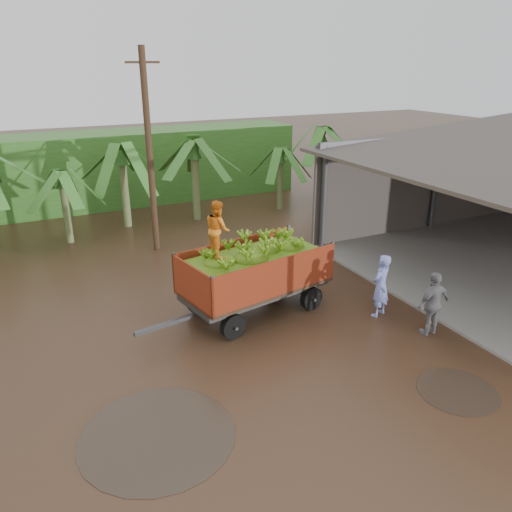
{
  "coord_description": "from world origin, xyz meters",
  "views": [
    {
      "loc": [
        -5.12,
        -9.71,
        6.91
      ],
      "look_at": [
        0.91,
        2.58,
        1.52
      ],
      "focal_mm": 35.0,
      "sensor_mm": 36.0,
      "label": 1
    }
  ],
  "objects": [
    {
      "name": "utility_pole",
      "position": [
        -0.54,
        8.46,
        3.75
      ],
      "size": [
        1.2,
        0.24,
        7.39
      ],
      "color": "#47301E",
      "rests_on": "ground"
    },
    {
      "name": "hedge_north",
      "position": [
        -2.0,
        16.0,
        1.8
      ],
      "size": [
        22.0,
        3.0,
        3.6
      ],
      "primitive_type": "cube",
      "color": "#2D661E",
      "rests_on": "ground"
    },
    {
      "name": "banana_trailer",
      "position": [
        0.62,
        2.08,
        1.29
      ],
      "size": [
        5.98,
        2.79,
        3.49
      ],
      "rotation": [
        0.0,
        0.0,
        0.18
      ],
      "color": "red",
      "rests_on": "ground"
    },
    {
      "name": "man_grey",
      "position": [
        4.29,
        -1.18,
        0.91
      ],
      "size": [
        1.09,
        0.51,
        1.81
      ],
      "primitive_type": "imported",
      "rotation": [
        0.0,
        0.0,
        3.21
      ],
      "color": "gray",
      "rests_on": "ground"
    },
    {
      "name": "banana_plants",
      "position": [
        -5.1,
        7.44,
        1.87
      ],
      "size": [
        24.67,
        20.88,
        4.18
      ],
      "color": "#2D661E",
      "rests_on": "ground"
    },
    {
      "name": "ground",
      "position": [
        0.0,
        0.0,
        0.0
      ],
      "size": [
        100.0,
        100.0,
        0.0
      ],
      "primitive_type": "plane",
      "color": "black",
      "rests_on": "ground"
    },
    {
      "name": "man_blue",
      "position": [
        3.74,
        0.28,
        0.93
      ],
      "size": [
        0.79,
        0.66,
        1.87
      ],
      "primitive_type": "imported",
      "rotation": [
        0.0,
        0.0,
        3.5
      ],
      "color": "#7A89DF",
      "rests_on": "ground"
    }
  ]
}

